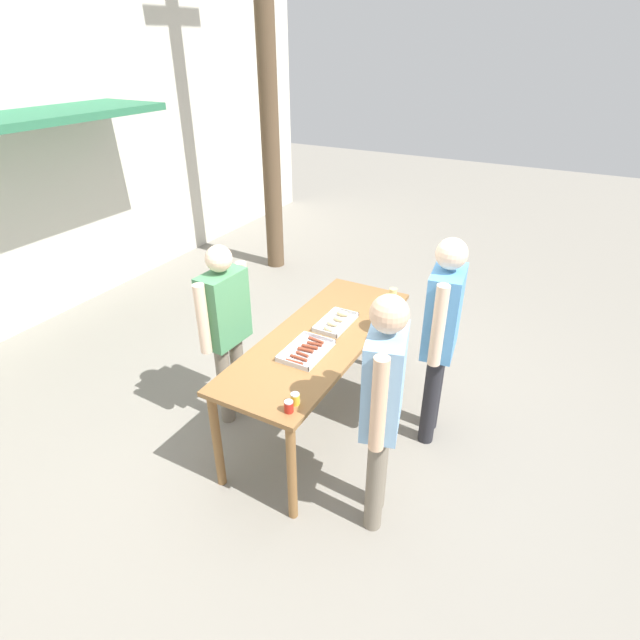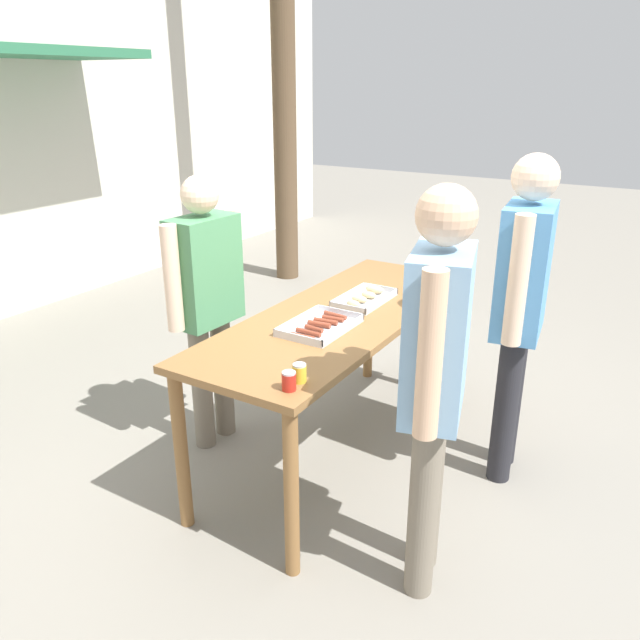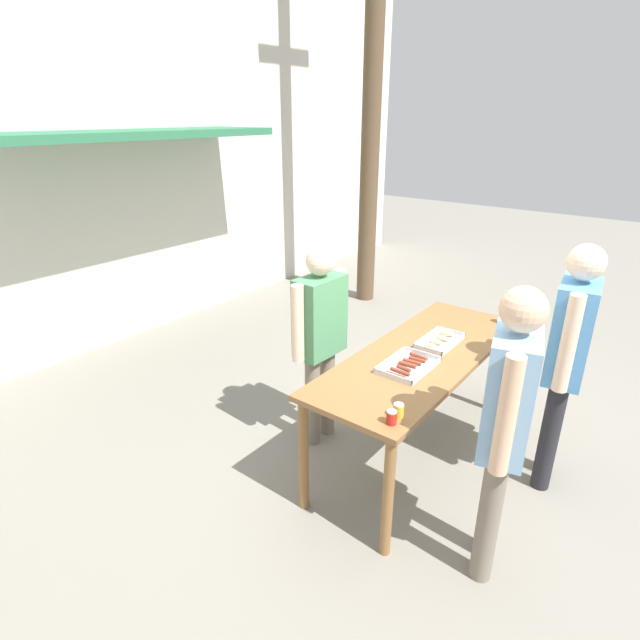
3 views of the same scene
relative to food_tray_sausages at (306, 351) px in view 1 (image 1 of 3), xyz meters
name	(u,v)px [view 1 (image 1 of 3)]	position (x,y,z in m)	size (l,w,h in m)	color
ground_plane	(320,420)	(0.28, 0.03, -0.94)	(24.00, 24.00, 0.00)	gray
serving_table	(320,347)	(0.28, 0.03, -0.13)	(2.18, 0.79, 0.92)	brown
food_tray_sausages	(306,351)	(0.00, 0.00, 0.00)	(0.45, 0.30, 0.04)	silver
food_tray_buns	(336,322)	(0.53, 0.00, 0.01)	(0.43, 0.24, 0.06)	silver
condiment_jar_mustard	(289,407)	(-0.68, -0.26, 0.03)	(0.06, 0.06, 0.09)	#B22319
condiment_jar_ketchup	(295,399)	(-0.59, -0.25, 0.03)	(0.06, 0.06, 0.09)	gold
beer_cup	(393,293)	(1.24, -0.25, 0.03)	(0.08, 0.08, 0.09)	#DBC67A
person_server_behind_table	(225,321)	(-0.01, 0.78, 0.07)	(0.61, 0.25, 1.68)	#756B5B
person_customer_holding_hotdog	(383,398)	(-0.45, -0.82, 0.16)	(0.60, 0.34, 1.82)	#756B5B
person_customer_with_cup	(442,327)	(0.61, -0.90, 0.17)	(0.63, 0.30, 1.84)	#232328
utility_pole	(265,28)	(3.19, 2.39, 2.28)	(1.10, 0.26, 6.30)	brown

